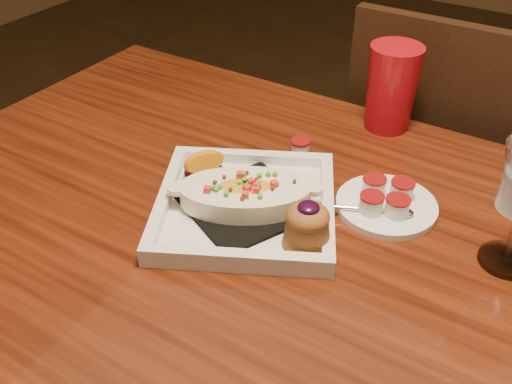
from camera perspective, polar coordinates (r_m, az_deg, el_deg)
The scene contains 6 objects.
table at distance 0.86m, azimuth 6.82°, elevation -12.03°, with size 1.50×0.90×0.75m.
chair_far at distance 1.42m, azimuth 17.77°, elevation 0.91°, with size 0.42×0.42×0.93m.
plate at distance 0.85m, azimuth -0.45°, elevation -1.07°, with size 0.36×0.36×0.08m.
saucer at distance 0.89m, azimuth 12.79°, elevation -1.02°, with size 0.16×0.16×0.11m.
creamer_loose at distance 1.00m, azimuth 4.44°, elevation 4.51°, with size 0.03×0.03×0.03m.
red_tumbler at distance 1.08m, azimuth 13.40°, elevation 10.07°, with size 0.10×0.10×0.16m, color #B60D18.
Camera 1 is at (0.21, -0.53, 1.30)m, focal length 40.00 mm.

